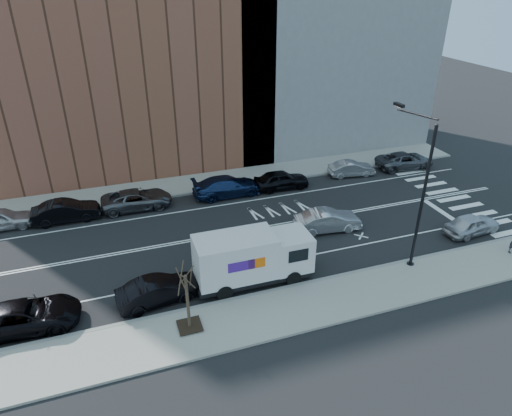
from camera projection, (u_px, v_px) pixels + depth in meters
ground at (263, 228)px, 32.29m from camera, size 120.00×120.00×0.00m
sidewalk_near at (318, 303)px, 24.91m from camera, size 44.00×3.60×0.15m
sidewalk_far at (228, 179)px, 39.60m from camera, size 44.00×3.60×0.15m
curb_near at (304, 284)px, 26.41m from camera, size 44.00×0.25×0.17m
curb_far at (234, 187)px, 38.10m from camera, size 44.00×0.25×0.17m
crosswalk at (448, 195)px, 36.96m from camera, size 3.00×14.00×0.01m
road_markings at (263, 228)px, 32.29m from camera, size 40.00×8.60×0.01m
bldg_brick at (109, 40)px, 37.85m from camera, size 26.00×10.00×22.00m
bldg_concrete at (327, 8)px, 42.75m from camera, size 20.00×10.00×26.00m
streetlight at (419, 188)px, 26.19m from camera, size 0.44×4.02×9.34m
street_tree at (188, 307)px, 22.56m from camera, size 1.20×1.20×3.75m
fedex_van at (252, 257)px, 26.06m from camera, size 6.90×2.53×3.14m
far_parked_a at (0, 219)px, 31.90m from camera, size 4.38×1.82×1.48m
far_parked_b at (66, 211)px, 32.87m from camera, size 4.70×1.67×1.54m
far_parked_c at (137, 199)px, 34.64m from camera, size 5.28×2.48×1.46m
far_parked_d at (227, 186)px, 36.55m from camera, size 5.56×2.31×1.61m
far_parked_e at (281, 180)px, 37.71m from camera, size 4.65×2.03×1.56m
far_parked_f at (351, 169)px, 40.11m from camera, size 4.19×1.94×1.33m
far_parked_g at (405, 160)px, 41.65m from camera, size 5.40×2.85×1.45m
driving_sedan at (328, 221)px, 31.66m from camera, size 4.76×2.10×1.52m
near_parked_rear_a at (159, 291)px, 24.80m from camera, size 4.67×2.16×1.48m
near_parked_rear_b at (25, 316)px, 22.98m from camera, size 5.53×2.80×1.50m
near_parked_front at (472, 224)px, 31.31m from camera, size 4.29×2.06×1.41m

